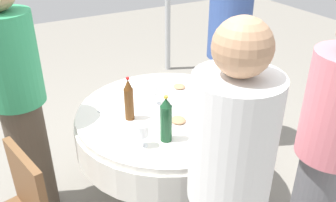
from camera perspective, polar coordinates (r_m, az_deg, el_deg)
ground_plane at (r=2.88m, az=0.00°, el=-14.33°), size 10.00×10.00×0.00m
dining_table at (r=2.52m, az=0.00°, el=-4.54°), size 1.25×1.25×0.74m
bottle_dark_green_inner at (r=2.08m, az=-0.31°, el=-2.97°), size 0.07×0.07×0.29m
bottle_amber_south at (r=2.10m, az=10.28°, el=-3.60°), size 0.06×0.06×0.26m
bottle_brown_left at (r=2.30m, az=-6.13°, el=0.15°), size 0.06×0.06×0.29m
wine_glass_front at (r=2.05m, az=-4.03°, el=-4.78°), size 0.07×0.07×0.14m
wine_glass_east at (r=2.47m, az=-1.89°, el=1.82°), size 0.07×0.07×0.15m
wine_glass_right at (r=2.54m, az=4.99°, el=2.29°), size 0.07×0.07×0.15m
plate_near at (r=2.71m, az=1.78°, el=2.02°), size 0.21×0.21×0.04m
plate_outer at (r=2.30m, az=1.61°, el=-3.28°), size 0.23×0.23×0.04m
knife_south at (r=2.42m, az=-9.30°, el=-2.17°), size 0.17×0.10×0.00m
spoon_left at (r=2.36m, az=9.40°, el=-3.04°), size 0.11×0.16×0.00m
knife_front at (r=2.72m, az=-7.91°, el=1.60°), size 0.11×0.16×0.00m
person_inner at (r=2.46m, az=-22.31°, el=0.07°), size 0.34×0.34×1.66m
person_south at (r=3.10m, az=9.20°, el=6.69°), size 0.34×0.34×1.57m
person_left at (r=2.05m, az=23.69°, el=-7.87°), size 0.34×0.34×1.58m
person_front at (r=1.63m, az=9.18°, el=-14.62°), size 0.34×0.34×1.65m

